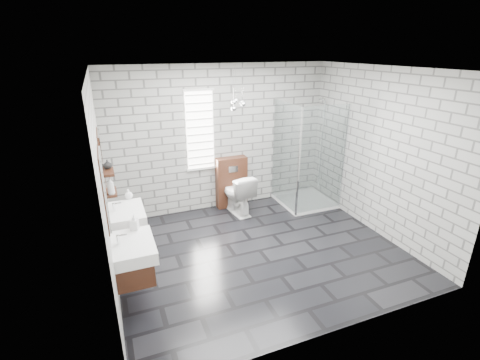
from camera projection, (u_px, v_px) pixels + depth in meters
floor at (260, 251)px, 5.40m from camera, size 4.20×3.60×0.02m
ceiling at (264, 68)px, 4.43m from camera, size 4.20×3.60×0.02m
wall_back at (221, 139)px, 6.49m from camera, size 4.20×0.02×2.70m
wall_front at (341, 225)px, 3.35m from camera, size 4.20×0.02×2.70m
wall_left at (103, 190)px, 4.19m from camera, size 0.02×3.60×2.70m
wall_right at (379, 153)px, 5.64m from camera, size 0.02×3.60×2.70m
vanity_left at (130, 250)px, 4.03m from camera, size 0.47×0.70×1.57m
vanity_right at (124, 216)px, 4.84m from camera, size 0.47×0.70×1.57m
shelf_lower at (111, 192)px, 4.18m from camera, size 0.14×0.30×0.03m
shelf_upper at (108, 172)px, 4.09m from camera, size 0.14×0.30×0.03m
window at (200, 131)px, 6.25m from camera, size 0.56×0.05×1.48m
cistern_panel at (231, 182)px, 6.75m from camera, size 0.60×0.20×1.00m
flush_plate at (233, 169)px, 6.56m from camera, size 0.18×0.01×0.12m
shower_enclosure at (305, 182)px, 6.76m from camera, size 1.00×1.00×2.03m
pendant_cluster at (238, 103)px, 5.90m from camera, size 0.29×0.24×0.75m
toilet at (237, 193)px, 6.51m from camera, size 0.53×0.81×0.78m
soap_bottle_a at (134, 222)px, 4.26m from camera, size 0.12×0.12×0.20m
soap_bottle_b at (128, 194)px, 5.14m from camera, size 0.15×0.15×0.15m
soap_bottle_c at (111, 186)px, 4.06m from camera, size 0.08×0.08×0.21m
vase at (107, 164)px, 4.15m from camera, size 0.11×0.11×0.11m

